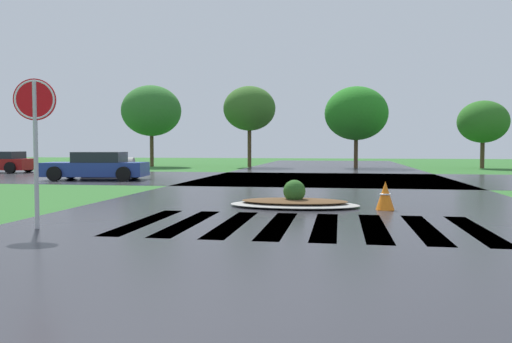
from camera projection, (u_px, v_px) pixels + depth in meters
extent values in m
cube|color=#2D6628|center=(252.00, 335.00, 4.21)|extent=(120.00, 120.00, 0.10)
cube|color=#2B2B30|center=(314.00, 201.00, 14.06)|extent=(11.55, 80.00, 0.01)
cube|color=#2B2B30|center=(324.00, 179.00, 23.53)|extent=(90.00, 10.40, 0.01)
cube|color=white|center=(146.00, 221.00, 10.21)|extent=(0.45, 3.51, 0.01)
cube|color=white|center=(189.00, 223.00, 10.07)|extent=(0.45, 3.51, 0.01)
cube|color=white|center=(233.00, 224.00, 9.92)|extent=(0.45, 3.51, 0.01)
cube|color=white|center=(278.00, 225.00, 9.77)|extent=(0.45, 3.51, 0.01)
cube|color=white|center=(325.00, 226.00, 9.63)|extent=(0.45, 3.51, 0.01)
cube|color=white|center=(374.00, 227.00, 9.48)|extent=(0.45, 3.51, 0.01)
cube|color=white|center=(424.00, 229.00, 9.33)|extent=(0.45, 3.51, 0.01)
cube|color=white|center=(475.00, 230.00, 9.18)|extent=(0.45, 3.51, 0.01)
cylinder|color=#B2B5BA|center=(36.00, 156.00, 9.27)|extent=(0.08, 0.08, 2.69)
cylinder|color=red|center=(35.00, 100.00, 9.22)|extent=(0.74, 0.22, 0.76)
torus|color=white|center=(35.00, 100.00, 9.22)|extent=(0.71, 0.23, 0.73)
ellipsoid|color=#9E9B93|center=(294.00, 205.00, 12.69)|extent=(3.25, 1.68, 0.12)
ellipsoid|color=brown|center=(294.00, 201.00, 12.68)|extent=(2.66, 1.38, 0.10)
sphere|color=#2D6023|center=(294.00, 191.00, 12.67)|extent=(0.56, 0.56, 0.56)
cube|color=navy|center=(96.00, 169.00, 22.90)|extent=(4.67, 2.28, 0.62)
cube|color=#1E232B|center=(100.00, 157.00, 22.87)|extent=(2.31, 1.77, 0.47)
cylinder|color=black|center=(54.00, 174.00, 22.07)|extent=(0.66, 0.30, 0.64)
cylinder|color=black|center=(71.00, 172.00, 23.86)|extent=(0.66, 0.30, 0.64)
cylinder|color=black|center=(124.00, 174.00, 21.97)|extent=(0.66, 0.30, 0.64)
cylinder|color=black|center=(135.00, 172.00, 23.75)|extent=(0.66, 0.30, 0.64)
cube|color=#1E232B|center=(2.00, 155.00, 29.27)|extent=(2.14, 1.58, 0.41)
cylinder|color=black|center=(10.00, 168.00, 28.30)|extent=(0.65, 0.24, 0.64)
cylinder|color=black|center=(28.00, 166.00, 30.05)|extent=(0.65, 0.24, 0.64)
cylinder|color=#9E9B93|center=(97.00, 167.00, 24.85)|extent=(1.62, 1.26, 0.97)
cylinder|color=#9E9B93|center=(119.00, 167.00, 24.91)|extent=(1.62, 1.26, 0.97)
cone|color=orange|center=(385.00, 196.00, 12.08)|extent=(0.44, 0.44, 0.69)
torus|color=white|center=(385.00, 194.00, 12.08)|extent=(0.27, 0.27, 0.04)
cube|color=orange|center=(385.00, 209.00, 12.10)|extent=(0.36, 0.36, 0.03)
cylinder|color=#4C3823|center=(152.00, 149.00, 38.16)|extent=(0.28, 0.28, 2.63)
ellipsoid|color=#2E6F29|center=(151.00, 111.00, 38.01)|extent=(4.46, 4.46, 3.79)
cylinder|color=#4C3823|center=(249.00, 147.00, 37.22)|extent=(0.28, 0.28, 2.95)
ellipsoid|color=#376725|center=(249.00, 108.00, 37.08)|extent=(3.82, 3.82, 3.25)
cylinder|color=#4C3823|center=(356.00, 152.00, 35.79)|extent=(0.28, 0.28, 2.29)
ellipsoid|color=#25791F|center=(356.00, 113.00, 35.66)|extent=(4.44, 4.44, 3.77)
cylinder|color=#4C3823|center=(482.00, 154.00, 34.77)|extent=(0.28, 0.28, 2.01)
ellipsoid|color=#2B6920|center=(483.00, 122.00, 34.66)|extent=(3.40, 3.40, 2.89)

